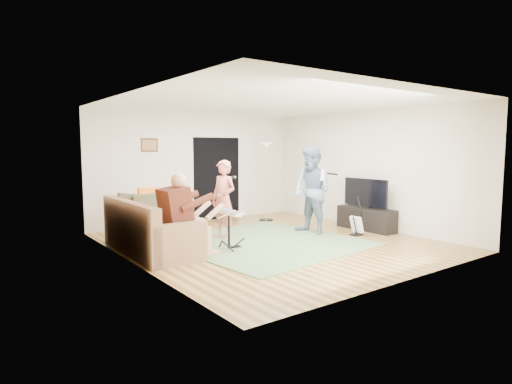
% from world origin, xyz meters
% --- Properties ---
extents(floor, '(6.00, 6.00, 0.00)m').
position_xyz_m(floor, '(0.00, 0.00, 0.00)').
color(floor, brown).
rests_on(floor, ground).
extents(walls, '(5.50, 6.00, 2.70)m').
position_xyz_m(walls, '(0.00, 0.00, 1.35)').
color(walls, beige).
rests_on(walls, floor).
extents(ceiling, '(6.00, 6.00, 0.00)m').
position_xyz_m(ceiling, '(0.00, 0.00, 2.70)').
color(ceiling, white).
rests_on(ceiling, walls).
extents(window_blinds, '(0.00, 2.05, 2.05)m').
position_xyz_m(window_blinds, '(-2.74, 0.20, 1.55)').
color(window_blinds, olive).
rests_on(window_blinds, walls).
extents(doorway, '(2.10, 0.00, 2.10)m').
position_xyz_m(doorway, '(0.55, 2.99, 1.05)').
color(doorway, black).
rests_on(doorway, walls).
extents(picture_frame, '(0.42, 0.03, 0.32)m').
position_xyz_m(picture_frame, '(-1.25, 2.99, 1.90)').
color(picture_frame, '#3F2314').
rests_on(picture_frame, walls).
extents(area_rug, '(3.65, 3.72, 0.02)m').
position_xyz_m(area_rug, '(-0.15, 0.08, 0.01)').
color(area_rug, '#4F6C41').
rests_on(area_rug, floor).
extents(sofa, '(0.95, 2.31, 0.94)m').
position_xyz_m(sofa, '(-2.30, 0.66, 0.31)').
color(sofa, '#8A6245').
rests_on(sofa, floor).
extents(drummer, '(0.93, 0.52, 1.43)m').
position_xyz_m(drummer, '(-1.86, 0.01, 0.56)').
color(drummer, '#512216').
rests_on(drummer, sofa).
extents(drum_kit, '(0.40, 0.71, 0.73)m').
position_xyz_m(drum_kit, '(-1.00, 0.01, 0.32)').
color(drum_kit, black).
rests_on(drum_kit, floor).
extents(singer, '(0.52, 0.66, 1.60)m').
position_xyz_m(singer, '(-0.59, 0.85, 0.80)').
color(singer, '#D76C5D').
rests_on(singer, floor).
extents(microphone, '(0.06, 0.06, 0.24)m').
position_xyz_m(microphone, '(-0.39, 0.85, 1.19)').
color(microphone, black).
rests_on(microphone, singer).
extents(guitarist, '(0.75, 0.94, 1.87)m').
position_xyz_m(guitarist, '(1.19, 0.14, 0.93)').
color(guitarist, slate).
rests_on(guitarist, floor).
extents(guitar_held, '(0.32, 0.60, 0.26)m').
position_xyz_m(guitar_held, '(1.39, 0.14, 1.27)').
color(guitar_held, white).
rests_on(guitar_held, guitarist).
extents(guitar_spare, '(0.29, 0.26, 0.81)m').
position_xyz_m(guitar_spare, '(1.85, -0.54, 0.23)').
color(guitar_spare, black).
rests_on(guitar_spare, floor).
extents(torchiere_lamp, '(0.35, 0.35, 1.98)m').
position_xyz_m(torchiere_lamp, '(1.43, 2.05, 1.36)').
color(torchiere_lamp, black).
rests_on(torchiere_lamp, floor).
extents(dining_chair, '(0.47, 0.49, 1.03)m').
position_xyz_m(dining_chair, '(-1.78, 1.65, 0.37)').
color(dining_chair, '#CAB983').
rests_on(dining_chair, floor).
extents(tv_cabinet, '(0.40, 1.40, 0.50)m').
position_xyz_m(tv_cabinet, '(2.50, -0.25, 0.25)').
color(tv_cabinet, black).
rests_on(tv_cabinet, floor).
extents(television, '(0.06, 1.15, 0.62)m').
position_xyz_m(television, '(2.45, -0.25, 0.85)').
color(television, black).
rests_on(television, tv_cabinet).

